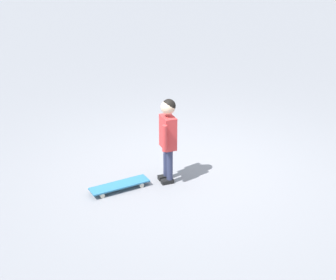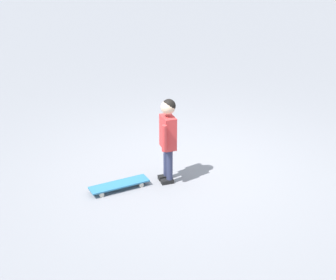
% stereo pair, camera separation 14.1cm
% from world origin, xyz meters
% --- Properties ---
extents(ground_plane, '(50.00, 50.00, 0.00)m').
position_xyz_m(ground_plane, '(0.00, 0.00, 0.00)').
color(ground_plane, gray).
extents(child_person, '(0.38, 0.28, 1.06)m').
position_xyz_m(child_person, '(-0.42, 0.10, 0.66)').
color(child_person, '#2D3351').
rests_on(child_person, ground).
extents(skateboard, '(0.72, 0.53, 0.07)m').
position_xyz_m(skateboard, '(-0.90, 0.48, 0.06)').
color(skateboard, teal).
rests_on(skateboard, ground).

